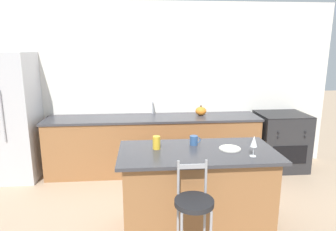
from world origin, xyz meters
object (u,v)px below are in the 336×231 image
dinner_plate (230,148)px  pumpkin_decoration (201,111)px  oven_range (280,141)px  bar_stool_near (194,213)px  tumbler_cup (157,143)px  wine_glass (254,142)px  coffee_mug (194,140)px  refrigerator (11,117)px

dinner_plate → pumpkin_decoration: 1.68m
oven_range → bar_stool_near: bearing=-129.6°
oven_range → tumbler_cup: bearing=-144.7°
pumpkin_decoration → dinner_plate: bearing=-90.4°
bar_stool_near → pumpkin_decoration: size_ratio=5.71×
wine_glass → coffee_mug: size_ratio=1.75×
wine_glass → pumpkin_decoration: wine_glass is taller
oven_range → wine_glass: bearing=-122.8°
wine_glass → coffee_mug: (-0.53, 0.41, -0.10)m
coffee_mug → dinner_plate: bearing=-26.5°
refrigerator → bar_stool_near: bearing=-42.4°
coffee_mug → oven_range: bearing=39.5°
refrigerator → coffee_mug: size_ratio=15.51×
coffee_mug → tumbler_cup: bearing=-166.2°
refrigerator → oven_range: refrigerator is taller
refrigerator → oven_range: (4.26, 0.01, -0.50)m
refrigerator → tumbler_cup: bearing=-35.2°
coffee_mug → pumpkin_decoration: (0.37, 1.50, 0.01)m
bar_stool_near → tumbler_cup: tumbler_cup is taller
oven_range → coffee_mug: 2.27m
dinner_plate → tumbler_cup: size_ratio=1.64×
dinner_plate → coffee_mug: (-0.36, 0.18, 0.04)m
wine_glass → tumbler_cup: (-0.96, 0.31, -0.08)m
wine_glass → coffee_mug: wine_glass is taller
oven_range → bar_stool_near: (-1.84, -2.22, 0.09)m
coffee_mug → pumpkin_decoration: bearing=76.1°
wine_glass → refrigerator: bearing=149.6°
oven_range → dinner_plate: (-1.35, -1.59, 0.46)m
refrigerator → bar_stool_near: (2.42, -2.21, -0.41)m
wine_glass → oven_range: bearing=57.2°
coffee_mug → tumbler_cup: size_ratio=0.87×
pumpkin_decoration → wine_glass: bearing=-85.2°
refrigerator → bar_stool_near: refrigerator is taller
bar_stool_near → tumbler_cup: bearing=112.4°
pumpkin_decoration → oven_range: bearing=-3.8°
pumpkin_decoration → bar_stool_near: bearing=-102.4°
coffee_mug → tumbler_cup: tumbler_cup is taller
dinner_plate → pumpkin_decoration: (0.01, 1.68, 0.05)m
tumbler_cup → refrigerator: bearing=144.8°
oven_range → dinner_plate: dinner_plate is taller
wine_glass → tumbler_cup: size_ratio=1.52×
oven_range → dinner_plate: 2.13m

